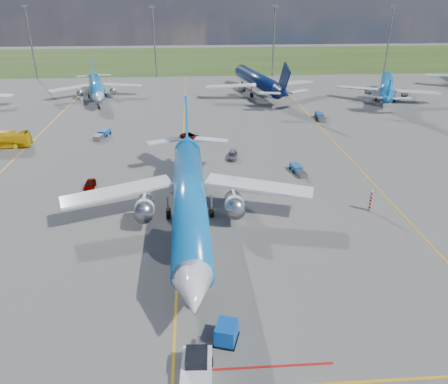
{
  "coord_description": "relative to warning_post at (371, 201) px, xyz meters",
  "views": [
    {
      "loc": [
        2.27,
        -43.56,
        27.75
      ],
      "look_at": [
        5.85,
        6.94,
        4.0
      ],
      "focal_mm": 35.0,
      "sensor_mm": 36.0,
      "label": 1
    }
  ],
  "objects": [
    {
      "name": "baggage_tug_w",
      "position": [
        -6.87,
        14.03,
        -0.99
      ],
      "size": [
        2.01,
        4.97,
        1.08
      ],
      "rotation": [
        0.0,
        0.0,
        0.15
      ],
      "color": "#185294",
      "rests_on": "ground"
    },
    {
      "name": "floodlight_masts",
      "position": [
        -16.0,
        102.0,
        11.06
      ],
      "size": [
        202.2,
        0.5,
        22.7
      ],
      "color": "slate",
      "rests_on": "ground"
    },
    {
      "name": "grass_strip",
      "position": [
        -26.0,
        142.0,
        -1.5
      ],
      "size": [
        400.0,
        80.0,
        0.01
      ],
      "primitive_type": "cube",
      "color": "#2D4719",
      "rests_on": "ground"
    },
    {
      "name": "taxiway_lines",
      "position": [
        -25.83,
        19.7,
        -1.49
      ],
      "size": [
        60.25,
        160.0,
        0.02
      ],
      "color": "gold",
      "rests_on": "ground"
    },
    {
      "name": "warning_post",
      "position": [
        0.0,
        0.0,
        0.0
      ],
      "size": [
        0.5,
        0.5,
        3.0
      ],
      "primitive_type": "cylinder",
      "color": "red",
      "rests_on": "ground"
    },
    {
      "name": "uld_container",
      "position": [
        -21.49,
        -22.82,
        -0.65
      ],
      "size": [
        2.27,
        2.55,
        1.71
      ],
      "primitive_type": "cube",
      "rotation": [
        0.0,
        0.0,
        -0.31
      ],
      "color": "blue",
      "rests_on": "ground"
    },
    {
      "name": "service_car_b",
      "position": [
        -24.53,
        33.29,
        -0.92
      ],
      "size": [
        4.55,
        3.95,
        1.16
      ],
      "primitive_type": "imported",
      "rotation": [
        0.0,
        0.0,
        0.97
      ],
      "color": "#999999",
      "rests_on": "ground"
    },
    {
      "name": "baggage_tug_c",
      "position": [
        -42.48,
        35.67,
        -0.91
      ],
      "size": [
        2.79,
        5.79,
        1.26
      ],
      "rotation": [
        0.0,
        0.0,
        -0.24
      ],
      "color": "#1C4BA9",
      "rests_on": "ground"
    },
    {
      "name": "service_car_c",
      "position": [
        -17.02,
        21.44,
        -0.91
      ],
      "size": [
        2.32,
        4.29,
        1.18
      ],
      "primitive_type": "imported",
      "rotation": [
        0.0,
        0.0,
        -0.17
      ],
      "color": "#999999",
      "rests_on": "ground"
    },
    {
      "name": "service_car_a",
      "position": [
        -39.81,
        10.17,
        -0.86
      ],
      "size": [
        1.67,
        3.79,
        1.27
      ],
      "primitive_type": "imported",
      "rotation": [
        0.0,
        0.0,
        0.05
      ],
      "color": "#999999",
      "rests_on": "ground"
    },
    {
      "name": "bg_jet_n",
      "position": [
        -5.37,
        72.51,
        -1.5
      ],
      "size": [
        41.38,
        49.56,
        11.48
      ],
      "primitive_type": null,
      "rotation": [
        0.0,
        0.0,
        3.34
      ],
      "color": "#081745",
      "rests_on": "ground"
    },
    {
      "name": "apron_bus",
      "position": [
        -60.64,
        30.5,
        0.05
      ],
      "size": [
        11.23,
        3.1,
        3.1
      ],
      "primitive_type": "imported",
      "rotation": [
        0.0,
        0.0,
        1.62
      ],
      "color": "yellow",
      "rests_on": "ground"
    },
    {
      "name": "ground",
      "position": [
        -26.0,
        -8.0,
        -1.5
      ],
      "size": [
        400.0,
        400.0,
        0.0
      ],
      "primitive_type": "plane",
      "color": "#50504D",
      "rests_on": "ground"
    },
    {
      "name": "main_airliner",
      "position": [
        -24.56,
        -2.97,
        -1.5
      ],
      "size": [
        35.92,
        46.68,
        12.06
      ],
      "primitive_type": null,
      "rotation": [
        0.0,
        0.0,
        0.02
      ],
      "color": "blue",
      "rests_on": "ground"
    },
    {
      "name": "bg_jet_ne",
      "position": [
        28.96,
        64.57,
        -1.5
      ],
      "size": [
        40.9,
        45.72,
        9.85
      ],
      "primitive_type": null,
      "rotation": [
        0.0,
        0.0,
        2.75
      ],
      "color": "blue",
      "rests_on": "ground"
    },
    {
      "name": "baggage_tug_e",
      "position": [
        5.56,
        45.65,
        -0.92
      ],
      "size": [
        1.78,
        5.58,
        1.23
      ],
      "rotation": [
        0.0,
        0.0,
        -0.06
      ],
      "color": "#185295",
      "rests_on": "ground"
    },
    {
      "name": "bg_jet_nnw",
      "position": [
        -49.98,
        70.03,
        -1.5
      ],
      "size": [
        34.24,
        40.47,
        9.23
      ],
      "primitive_type": null,
      "rotation": [
        0.0,
        0.0,
        0.23
      ],
      "color": "blue",
      "rests_on": "ground"
    },
    {
      "name": "pushback_tug",
      "position": [
        -24.11,
        -26.81,
        -0.63
      ],
      "size": [
        2.62,
        6.41,
        2.15
      ],
      "rotation": [
        0.0,
        0.0,
        -0.06
      ],
      "color": "silver",
      "rests_on": "ground"
    }
  ]
}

